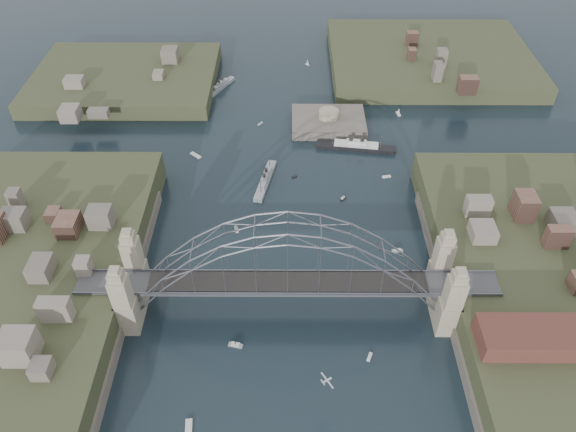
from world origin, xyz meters
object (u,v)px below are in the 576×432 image
(wharf_shed, at_px, (535,337))
(naval_cruiser_near, at_px, (265,180))
(bridge, at_px, (288,269))
(fort_island, at_px, (328,127))
(naval_cruiser_far, at_px, (221,86))
(ocean_liner, at_px, (356,147))

(wharf_shed, distance_m, naval_cruiser_near, 76.08)
(bridge, bearing_deg, naval_cruiser_near, 98.24)
(fort_island, xyz_separation_m, naval_cruiser_far, (-34.75, 23.17, 1.09))
(wharf_shed, distance_m, naval_cruiser_far, 126.59)
(bridge, bearing_deg, ocean_liner, 71.53)
(fort_island, bearing_deg, ocean_liner, -58.87)
(wharf_shed, distance_m, ocean_liner, 76.54)
(wharf_shed, xyz_separation_m, naval_cruiser_far, (-66.75, 107.17, -9.25))
(wharf_shed, relative_size, ocean_liner, 0.87)
(bridge, bearing_deg, fort_island, 80.27)
(naval_cruiser_far, bearing_deg, naval_cruiser_near, -71.88)
(wharf_shed, xyz_separation_m, naval_cruiser_near, (-50.15, 56.46, -9.20))
(fort_island, bearing_deg, naval_cruiser_far, 146.31)
(fort_island, relative_size, naval_cruiser_far, 1.63)
(ocean_liner, bearing_deg, naval_cruiser_far, 140.01)
(naval_cruiser_near, bearing_deg, ocean_liner, 31.17)
(bridge, relative_size, naval_cruiser_near, 4.88)
(fort_island, relative_size, ocean_liner, 0.96)
(naval_cruiser_far, bearing_deg, ocean_liner, -39.99)
(bridge, height_order, ocean_liner, bridge)
(wharf_shed, relative_size, naval_cruiser_near, 1.16)
(bridge, bearing_deg, wharf_shed, -17.65)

